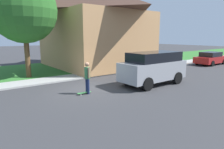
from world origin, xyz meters
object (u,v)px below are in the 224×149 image
object	(u,v)px
skateboarder	(87,76)
lawn_tree_near	(24,10)
suv_parked	(153,67)
car_down_street	(211,58)
skateboard	(84,93)

from	to	relation	value
skateboarder	lawn_tree_near	bearing A→B (deg)	-167.02
skateboarder	suv_parked	bearing A→B (deg)	81.54
lawn_tree_near	car_down_street	world-z (taller)	lawn_tree_near
suv_parked	car_down_street	distance (m)	12.45
suv_parked	skateboard	distance (m)	4.89
car_down_street	skateboard	world-z (taller)	car_down_street
car_down_street	skateboarder	size ratio (longest dim) A/B	2.44
suv_parked	skateboarder	size ratio (longest dim) A/B	2.64
lawn_tree_near	skateboarder	size ratio (longest dim) A/B	4.12
lawn_tree_near	suv_parked	xyz separation A→B (m)	(6.92, 5.96, -3.77)
skateboard	skateboarder	bearing A→B (deg)	84.94
skateboarder	skateboard	xyz separation A→B (m)	(-0.02, -0.21, -0.89)
lawn_tree_near	skateboarder	xyz separation A→B (m)	(6.24, 1.44, -3.93)
suv_parked	skateboarder	world-z (taller)	suv_parked
lawn_tree_near	skateboarder	distance (m)	7.52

